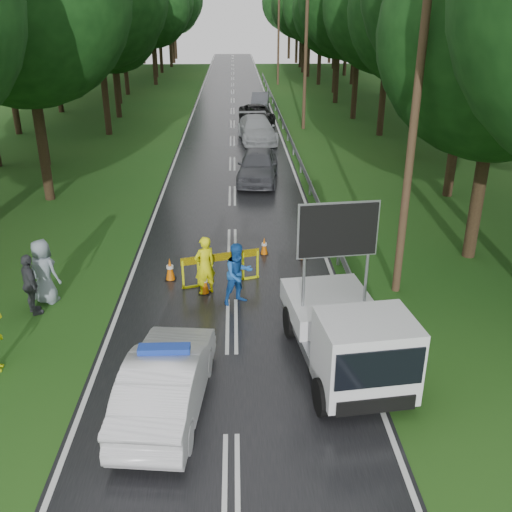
{
  "coord_description": "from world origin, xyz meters",
  "views": [
    {
      "loc": [
        0.17,
        -13.96,
        8.26
      ],
      "look_at": [
        0.76,
        1.89,
        1.3
      ],
      "focal_mm": 40.0,
      "sensor_mm": 36.0,
      "label": 1
    }
  ],
  "objects_px": {
    "police_sedan": "(167,381)",
    "officer": "(205,266)",
    "work_truck": "(348,335)",
    "queue_car_fourth": "(260,101)",
    "civilian": "(238,274)",
    "barrier": "(221,261)",
    "queue_car_first": "(258,166)",
    "queue_car_second": "(257,129)",
    "queue_car_third": "(257,114)"
  },
  "relations": [
    {
      "from": "police_sedan",
      "to": "work_truck",
      "type": "bearing_deg",
      "value": -157.75
    },
    {
      "from": "work_truck",
      "to": "officer",
      "type": "height_order",
      "value": "work_truck"
    },
    {
      "from": "queue_car_second",
      "to": "civilian",
      "type": "bearing_deg",
      "value": -98.84
    },
    {
      "from": "officer",
      "to": "civilian",
      "type": "bearing_deg",
      "value": 118.87
    },
    {
      "from": "barrier",
      "to": "civilian",
      "type": "relative_size",
      "value": 1.29
    },
    {
      "from": "barrier",
      "to": "officer",
      "type": "relative_size",
      "value": 1.31
    },
    {
      "from": "queue_car_first",
      "to": "queue_car_fourth",
      "type": "bearing_deg",
      "value": 93.29
    },
    {
      "from": "queue_car_first",
      "to": "queue_car_second",
      "type": "bearing_deg",
      "value": 94.24
    },
    {
      "from": "queue_car_first",
      "to": "queue_car_second",
      "type": "height_order",
      "value": "queue_car_first"
    },
    {
      "from": "work_truck",
      "to": "queue_car_fourth",
      "type": "xyz_separation_m",
      "value": [
        -0.37,
        39.64,
        -0.39
      ]
    },
    {
      "from": "queue_car_second",
      "to": "queue_car_fourth",
      "type": "xyz_separation_m",
      "value": [
        0.81,
        13.27,
        -0.12
      ]
    },
    {
      "from": "officer",
      "to": "civilian",
      "type": "relative_size",
      "value": 0.99
    },
    {
      "from": "police_sedan",
      "to": "queue_car_first",
      "type": "relative_size",
      "value": 0.96
    },
    {
      "from": "work_truck",
      "to": "queue_car_first",
      "type": "bearing_deg",
      "value": 88.03
    },
    {
      "from": "barrier",
      "to": "queue_car_third",
      "type": "height_order",
      "value": "queue_car_third"
    },
    {
      "from": "barrier",
      "to": "queue_car_second",
      "type": "xyz_separation_m",
      "value": [
        1.98,
        21.34,
        -0.01
      ]
    },
    {
      "from": "police_sedan",
      "to": "queue_car_fourth",
      "type": "xyz_separation_m",
      "value": [
        3.85,
        40.85,
        -0.06
      ]
    },
    {
      "from": "officer",
      "to": "civilian",
      "type": "distance_m",
      "value": 1.21
    },
    {
      "from": "police_sedan",
      "to": "officer",
      "type": "distance_m",
      "value": 5.61
    },
    {
      "from": "civilian",
      "to": "queue_car_fourth",
      "type": "height_order",
      "value": "civilian"
    },
    {
      "from": "police_sedan",
      "to": "work_truck",
      "type": "distance_m",
      "value": 4.4
    },
    {
      "from": "barrier",
      "to": "queue_car_first",
      "type": "height_order",
      "value": "queue_car_first"
    },
    {
      "from": "queue_car_second",
      "to": "queue_car_fourth",
      "type": "relative_size",
      "value": 1.34
    },
    {
      "from": "civilian",
      "to": "queue_car_first",
      "type": "height_order",
      "value": "civilian"
    },
    {
      "from": "police_sedan",
      "to": "barrier",
      "type": "xyz_separation_m",
      "value": [
        1.06,
        6.24,
        0.07
      ]
    },
    {
      "from": "civilian",
      "to": "queue_car_second",
      "type": "relative_size",
      "value": 0.35
    },
    {
      "from": "civilian",
      "to": "queue_car_second",
      "type": "height_order",
      "value": "civilian"
    },
    {
      "from": "officer",
      "to": "queue_car_second",
      "type": "bearing_deg",
      "value": -125.2
    },
    {
      "from": "officer",
      "to": "civilian",
      "type": "height_order",
      "value": "civilian"
    },
    {
      "from": "work_truck",
      "to": "officer",
      "type": "relative_size",
      "value": 2.71
    },
    {
      "from": "queue_car_first",
      "to": "queue_car_fourth",
      "type": "height_order",
      "value": "queue_car_first"
    },
    {
      "from": "officer",
      "to": "queue_car_third",
      "type": "bearing_deg",
      "value": -124.24
    },
    {
      "from": "queue_car_first",
      "to": "queue_car_fourth",
      "type": "distance_m",
      "value": 22.85
    },
    {
      "from": "queue_car_first",
      "to": "queue_car_second",
      "type": "xyz_separation_m",
      "value": [
        0.31,
        9.55,
        -0.02
      ]
    },
    {
      "from": "police_sedan",
      "to": "queue_car_third",
      "type": "height_order",
      "value": "police_sedan"
    },
    {
      "from": "civilian",
      "to": "barrier",
      "type": "bearing_deg",
      "value": 84.43
    },
    {
      "from": "barrier",
      "to": "queue_car_first",
      "type": "xyz_separation_m",
      "value": [
        1.67,
        11.79,
        0.02
      ]
    },
    {
      "from": "police_sedan",
      "to": "queue_car_first",
      "type": "xyz_separation_m",
      "value": [
        2.73,
        18.03,
        0.08
      ]
    },
    {
      "from": "police_sedan",
      "to": "barrier",
      "type": "height_order",
      "value": "police_sedan"
    },
    {
      "from": "police_sedan",
      "to": "queue_car_first",
      "type": "height_order",
      "value": "queue_car_first"
    },
    {
      "from": "officer",
      "to": "queue_car_second",
      "type": "relative_size",
      "value": 0.35
    },
    {
      "from": "police_sedan",
      "to": "civilian",
      "type": "height_order",
      "value": "civilian"
    },
    {
      "from": "work_truck",
      "to": "civilian",
      "type": "height_order",
      "value": "work_truck"
    },
    {
      "from": "work_truck",
      "to": "civilian",
      "type": "xyz_separation_m",
      "value": [
        -2.6,
        3.71,
        -0.11
      ]
    },
    {
      "from": "barrier",
      "to": "queue_car_third",
      "type": "bearing_deg",
      "value": 68.48
    },
    {
      "from": "work_truck",
      "to": "officer",
      "type": "xyz_separation_m",
      "value": [
        -3.62,
        4.35,
        -0.11
      ]
    },
    {
      "from": "officer",
      "to": "queue_car_fourth",
      "type": "relative_size",
      "value": 0.46
    },
    {
      "from": "barrier",
      "to": "queue_car_fourth",
      "type": "distance_m",
      "value": 34.73
    },
    {
      "from": "queue_car_fourth",
      "to": "work_truck",
      "type": "bearing_deg",
      "value": -84.0
    },
    {
      "from": "queue_car_third",
      "to": "civilian",
      "type": "bearing_deg",
      "value": -101.18
    }
  ]
}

